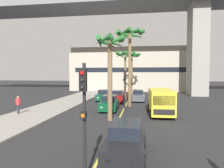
# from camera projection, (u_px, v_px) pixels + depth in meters

# --- Properties ---
(sidewalk_left) EXTENTS (4.80, 80.00, 0.15)m
(sidewalk_left) POSITION_uv_depth(u_px,v_px,m) (18.00, 120.00, 16.27)
(sidewalk_left) COLOR gray
(sidewalk_left) RESTS_ON ground
(lane_stripe_center) EXTENTS (0.14, 56.00, 0.01)m
(lane_stripe_center) POSITION_uv_depth(u_px,v_px,m) (125.00, 107.00, 23.02)
(lane_stripe_center) COLOR #DBCC4C
(lane_stripe_center) RESTS_ON ground
(bridge_overpass) EXTENTS (83.59, 8.00, 20.24)m
(bridge_overpass) POSITION_uv_depth(u_px,v_px,m) (138.00, 4.00, 36.77)
(bridge_overpass) COLOR slate
(bridge_overpass) RESTS_ON ground
(pier_building_backdrop) EXTENTS (28.32, 8.04, 9.74)m
(pier_building_backdrop) POSITION_uv_depth(u_px,v_px,m) (134.00, 70.00, 47.03)
(pier_building_backdrop) COLOR #BCB29E
(pier_building_backdrop) RESTS_ON ground
(car_queue_front) EXTENTS (1.90, 4.13, 1.56)m
(car_queue_front) POSITION_uv_depth(u_px,v_px,m) (138.00, 96.00, 28.52)
(car_queue_front) COLOR #4C5156
(car_queue_front) RESTS_ON ground
(car_queue_second) EXTENTS (1.87, 4.12, 1.56)m
(car_queue_second) POSITION_uv_depth(u_px,v_px,m) (126.00, 141.00, 9.35)
(car_queue_second) COLOR black
(car_queue_second) RESTS_ON ground
(car_queue_third) EXTENTS (1.87, 4.12, 1.56)m
(car_queue_third) POSITION_uv_depth(u_px,v_px,m) (104.00, 95.00, 29.04)
(car_queue_third) COLOR #0C4728
(car_queue_third) RESTS_ON ground
(car_queue_fourth) EXTENTS (1.92, 4.14, 1.56)m
(car_queue_fourth) POSITION_uv_depth(u_px,v_px,m) (109.00, 103.00, 21.25)
(car_queue_fourth) COLOR #0C4728
(car_queue_fourth) RESTS_ON ground
(car_queue_fifth) EXTENTS (1.85, 4.11, 1.56)m
(car_queue_fifth) POSITION_uv_depth(u_px,v_px,m) (118.00, 96.00, 27.72)
(car_queue_fifth) COLOR maroon
(car_queue_fifth) RESTS_ON ground
(delivery_van) EXTENTS (2.23, 5.28, 2.36)m
(delivery_van) POSITION_uv_depth(u_px,v_px,m) (161.00, 101.00, 18.87)
(delivery_van) COLOR yellow
(delivery_van) RESTS_ON ground
(traffic_light_median_near) EXTENTS (0.24, 0.37, 4.20)m
(traffic_light_median_near) POSITION_uv_depth(u_px,v_px,m) (84.00, 106.00, 6.98)
(traffic_light_median_near) COLOR black
(traffic_light_median_near) RESTS_ON ground
(traffic_light_median_far) EXTENTS (0.24, 0.37, 4.20)m
(traffic_light_median_far) POSITION_uv_depth(u_px,v_px,m) (125.00, 85.00, 20.39)
(traffic_light_median_far) COLOR black
(traffic_light_median_far) RESTS_ON ground
(palm_tree_near_median) EXTENTS (3.37, 3.35, 7.68)m
(palm_tree_near_median) POSITION_uv_depth(u_px,v_px,m) (132.00, 61.00, 36.81)
(palm_tree_near_median) COLOR brown
(palm_tree_near_median) RESTS_ON ground
(palm_tree_mid_median) EXTENTS (2.53, 2.63, 7.00)m
(palm_tree_mid_median) POSITION_uv_depth(u_px,v_px,m) (110.00, 54.00, 16.31)
(palm_tree_mid_median) COLOR brown
(palm_tree_mid_median) RESTS_ON ground
(palm_tree_far_median) EXTENTS (3.53, 3.57, 9.00)m
(palm_tree_far_median) POSITION_uv_depth(u_px,v_px,m) (130.00, 42.00, 23.38)
(palm_tree_far_median) COLOR brown
(palm_tree_far_median) RESTS_ON ground
(palm_tree_farthest_median) EXTENTS (3.16, 3.17, 7.30)m
(palm_tree_farthest_median) POSITION_uv_depth(u_px,v_px,m) (125.00, 59.00, 30.45)
(palm_tree_farthest_median) COLOR brown
(palm_tree_farthest_median) RESTS_ON ground
(pedestrian_mid_block) EXTENTS (0.34, 0.22, 1.62)m
(pedestrian_mid_block) POSITION_uv_depth(u_px,v_px,m) (18.00, 105.00, 18.55)
(pedestrian_mid_block) COLOR #2D2D38
(pedestrian_mid_block) RESTS_ON sidewalk_left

